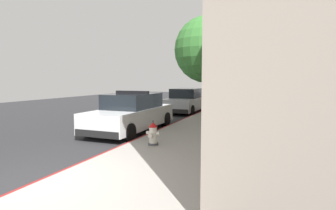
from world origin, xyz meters
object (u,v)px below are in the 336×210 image
at_px(parked_car_silver_ahead, 187,101).
at_px(street_tree, 208,50).
at_px(police_cruiser, 132,113).
at_px(fire_hydrant, 153,134).

height_order(parked_car_silver_ahead, street_tree, street_tree).
height_order(police_cruiser, parked_car_silver_ahead, police_cruiser).
relative_size(fire_hydrant, street_tree, 0.15).
bearing_deg(police_cruiser, street_tree, 59.28).
bearing_deg(fire_hydrant, parked_car_silver_ahead, 101.76).
xyz_separation_m(parked_car_silver_ahead, street_tree, (2.20, -3.42, 2.91)).
bearing_deg(parked_car_silver_ahead, police_cruiser, -90.63).
bearing_deg(police_cruiser, parked_car_silver_ahead, 89.37).
relative_size(parked_car_silver_ahead, fire_hydrant, 6.37).
bearing_deg(fire_hydrant, police_cruiser, 130.77).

